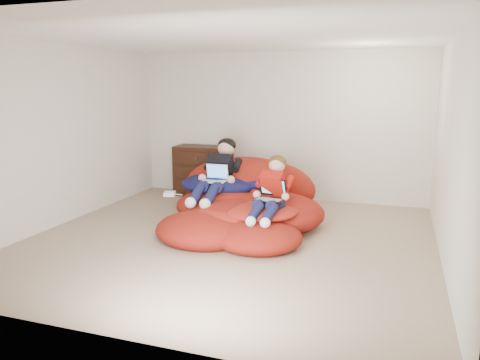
% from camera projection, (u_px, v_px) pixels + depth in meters
% --- Properties ---
extents(room_shell, '(5.10, 5.10, 2.77)m').
position_uv_depth(room_shell, '(229.00, 224.00, 5.91)').
color(room_shell, tan).
rests_on(room_shell, ground).
extents(dresser, '(0.99, 0.56, 0.88)m').
position_uv_depth(dresser, '(203.00, 171.00, 8.35)').
color(dresser, black).
rests_on(dresser, ground).
extents(beanbag_pile, '(2.32, 2.53, 0.94)m').
position_uv_depth(beanbag_pile, '(243.00, 206.00, 6.60)').
color(beanbag_pile, maroon).
rests_on(beanbag_pile, ground).
extents(cream_pillow, '(0.47, 0.30, 0.30)m').
position_uv_depth(cream_pillow, '(229.00, 171.00, 7.35)').
color(cream_pillow, beige).
rests_on(cream_pillow, beanbag_pile).
extents(older_boy, '(0.39, 1.32, 0.82)m').
position_uv_depth(older_boy, '(219.00, 171.00, 6.81)').
color(older_boy, black).
rests_on(older_boy, beanbag_pile).
extents(younger_boy, '(0.37, 1.07, 0.73)m').
position_uv_depth(younger_boy, '(272.00, 188.00, 6.00)').
color(younger_boy, '#B4190F').
rests_on(younger_boy, beanbag_pile).
extents(laptop_white, '(0.33, 0.28, 0.24)m').
position_uv_depth(laptop_white, '(216.00, 177.00, 6.71)').
color(laptop_white, white).
rests_on(laptop_white, older_boy).
extents(laptop_black, '(0.39, 0.40, 0.25)m').
position_uv_depth(laptop_black, '(271.00, 194.00, 5.97)').
color(laptop_black, black).
rests_on(laptop_black, younger_boy).
extents(power_adapter, '(0.19, 0.19, 0.06)m').
position_uv_depth(power_adapter, '(170.00, 194.00, 6.66)').
color(power_adapter, white).
rests_on(power_adapter, beanbag_pile).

